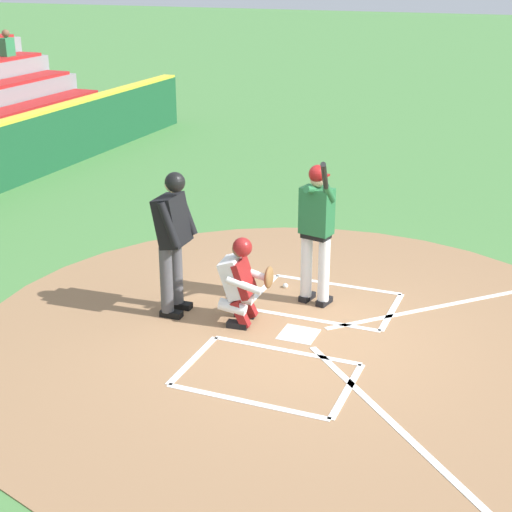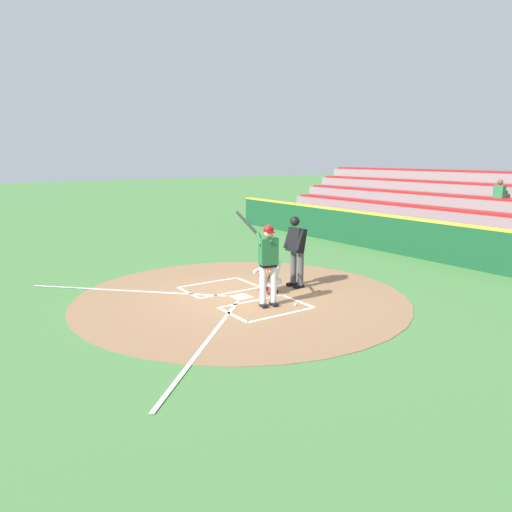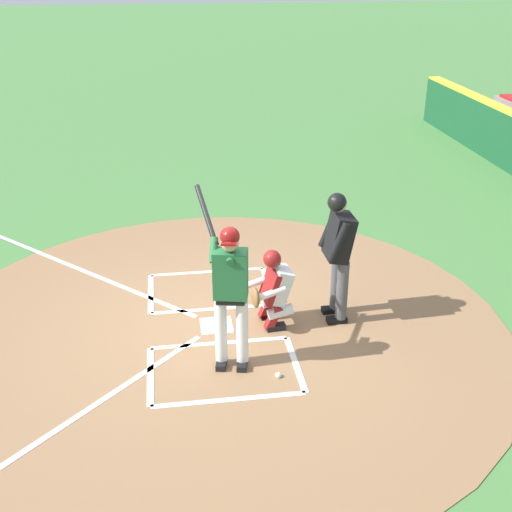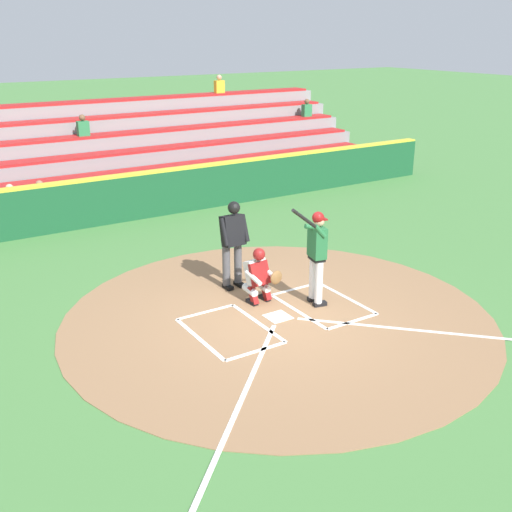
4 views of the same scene
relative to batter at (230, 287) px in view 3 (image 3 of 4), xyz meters
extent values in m
plane|color=#4C8442|center=(0.94, 0.10, -1.10)|extent=(120.00, 120.00, 0.00)
cylinder|color=#99704C|center=(0.94, 0.10, -1.09)|extent=(8.00, 8.00, 0.01)
cube|color=white|center=(0.94, 0.10, -1.08)|extent=(0.44, 0.44, 0.01)
cube|color=white|center=(-0.11, -0.80, -1.08)|extent=(1.20, 0.08, 0.01)
cube|color=white|center=(-0.11, 1.00, -1.08)|extent=(1.20, 0.08, 0.01)
cube|color=white|center=(0.49, 0.10, -1.08)|extent=(0.08, 1.80, 0.01)
cube|color=white|center=(-0.71, 0.10, -1.08)|extent=(0.08, 1.80, 0.01)
cube|color=white|center=(1.99, -0.80, -1.08)|extent=(1.20, 0.08, 0.01)
cube|color=white|center=(1.99, 1.00, -1.08)|extent=(1.20, 0.08, 0.01)
cube|color=white|center=(1.39, 0.10, -1.08)|extent=(0.08, 1.80, 0.01)
cube|color=white|center=(2.59, 0.10, -1.08)|extent=(0.08, 1.80, 0.01)
cube|color=white|center=(3.04, 2.20, -1.08)|extent=(3.73, 3.73, 0.01)
cube|color=white|center=(-1.16, 2.20, -1.08)|extent=(3.73, 3.73, 0.01)
cylinder|color=white|center=(-0.04, -0.14, -0.60)|extent=(0.15, 0.15, 0.84)
cube|color=black|center=(-0.08, -0.13, -1.05)|extent=(0.28, 0.17, 0.09)
cylinder|color=white|center=(0.02, 0.12, -0.60)|extent=(0.15, 0.15, 0.84)
cube|color=black|center=(-0.02, 0.13, -1.05)|extent=(0.28, 0.17, 0.09)
cube|color=black|center=(-0.01, -0.01, -0.13)|extent=(0.29, 0.38, 0.10)
cube|color=#236638|center=(-0.01, -0.01, 0.18)|extent=(0.32, 0.44, 0.60)
sphere|color=tan|center=(-0.03, 0.00, 0.59)|extent=(0.21, 0.21, 0.21)
sphere|color=maroon|center=(-0.01, -0.01, 0.66)|extent=(0.23, 0.23, 0.23)
cube|color=maroon|center=(-0.12, 0.01, 0.63)|extent=(0.14, 0.19, 0.02)
cylinder|color=#236638|center=(0.03, -0.03, 0.46)|extent=(0.44, 0.18, 0.21)
cylinder|color=#236638|center=(0.08, 0.17, 0.46)|extent=(0.28, 0.14, 0.29)
cylinder|color=black|center=(0.46, 0.22, 0.76)|extent=(0.72, 0.22, 0.53)
cylinder|color=black|center=(0.12, 0.15, 0.52)|extent=(0.09, 0.09, 0.08)
cube|color=black|center=(0.72, -0.69, -1.05)|extent=(0.15, 0.27, 0.09)
cube|color=maroon|center=(0.72, -0.65, -0.90)|extent=(0.14, 0.25, 0.37)
cylinder|color=silver|center=(0.73, -0.75, -0.82)|extent=(0.19, 0.37, 0.21)
cube|color=black|center=(1.04, -0.66, -1.05)|extent=(0.15, 0.27, 0.09)
cube|color=maroon|center=(1.04, -0.62, -0.90)|extent=(0.14, 0.25, 0.37)
cylinder|color=silver|center=(1.05, -0.72, -0.82)|extent=(0.19, 0.37, 0.21)
cube|color=silver|center=(0.89, -0.74, -0.48)|extent=(0.44, 0.40, 0.52)
cube|color=maroon|center=(0.88, -0.63, -0.48)|extent=(0.44, 0.26, 0.46)
sphere|color=brown|center=(0.88, -0.67, -0.11)|extent=(0.21, 0.21, 0.21)
sphere|color=maroon|center=(0.88, -0.65, -0.09)|extent=(0.24, 0.24, 0.24)
cylinder|color=silver|center=(0.67, -0.59, -0.50)|extent=(0.14, 0.46, 0.20)
cylinder|color=silver|center=(1.07, -0.55, -0.50)|extent=(0.14, 0.46, 0.20)
ellipsoid|color=brown|center=(0.65, -0.40, -0.53)|extent=(0.29, 0.13, 0.28)
cylinder|color=#4C4C51|center=(0.79, -1.61, -0.59)|extent=(0.16, 0.16, 0.86)
cube|color=black|center=(0.79, -1.56, -1.05)|extent=(0.13, 0.28, 0.09)
cylinder|color=#4C4C51|center=(1.07, -1.61, -0.59)|extent=(0.16, 0.16, 0.86)
cube|color=black|center=(1.07, -1.56, -1.05)|extent=(0.13, 0.28, 0.09)
cube|color=black|center=(0.93, -1.57, 0.15)|extent=(0.45, 0.37, 0.66)
sphere|color=beige|center=(0.93, -1.53, 0.62)|extent=(0.22, 0.22, 0.22)
sphere|color=black|center=(0.93, -1.51, 0.64)|extent=(0.25, 0.25, 0.25)
cylinder|color=black|center=(0.69, -1.49, 0.18)|extent=(0.10, 0.29, 0.56)
cylinder|color=black|center=(1.17, -1.48, 0.18)|extent=(0.10, 0.29, 0.56)
sphere|color=white|center=(-0.35, -0.53, -1.06)|extent=(0.07, 0.07, 0.07)
camera|label=1|loc=(8.98, 2.78, 3.16)|focal=54.79mm
camera|label=2|loc=(-8.64, 6.22, 2.25)|focal=34.18mm
camera|label=3|loc=(-6.68, 0.66, 3.59)|focal=45.26mm
camera|label=4|loc=(6.86, 8.70, 3.94)|focal=43.37mm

